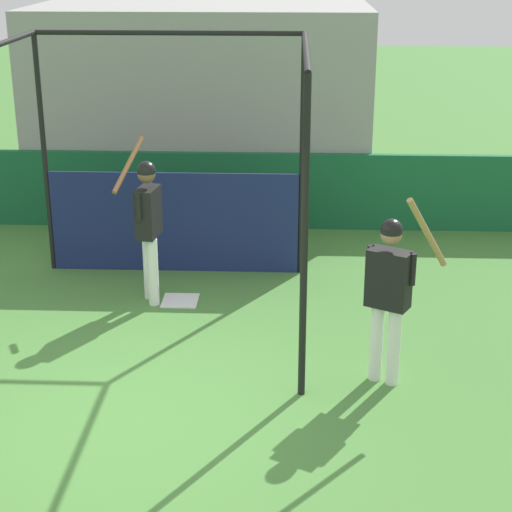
{
  "coord_description": "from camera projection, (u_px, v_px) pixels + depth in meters",
  "views": [
    {
      "loc": [
        1.51,
        -6.94,
        4.21
      ],
      "look_at": [
        1.13,
        1.78,
        0.97
      ],
      "focal_mm": 60.0,
      "sensor_mm": 36.0,
      "label": 1
    }
  ],
  "objects": [
    {
      "name": "ground_plane",
      "position": [
        128.0,
        417.0,
        8.02
      ],
      "size": [
        60.0,
        60.0,
        0.0
      ],
      "primitive_type": "plane",
      "color": "#477F38"
    },
    {
      "name": "home_plate",
      "position": [
        180.0,
        300.0,
        10.59
      ],
      "size": [
        0.44,
        0.44,
        0.02
      ],
      "color": "white",
      "rests_on": "ground"
    },
    {
      "name": "player_waiting",
      "position": [
        389.0,
        286.0,
        8.31
      ],
      "size": [
        0.79,
        0.56,
        2.03
      ],
      "rotation": [
        0.0,
        0.0,
        -0.5
      ],
      "color": "white",
      "rests_on": "ground"
    },
    {
      "name": "player_batter",
      "position": [
        148.0,
        218.0,
        10.24
      ],
      "size": [
        0.56,
        0.92,
        1.94
      ],
      "rotation": [
        0.0,
        0.0,
        1.42
      ],
      "color": "white",
      "rests_on": "ground"
    },
    {
      "name": "outfield_wall",
      "position": [
        194.0,
        190.0,
        13.15
      ],
      "size": [
        24.0,
        0.12,
        1.18
      ],
      "color": "#196038",
      "rests_on": "ground"
    },
    {
      "name": "bleacher_section",
      "position": [
        206.0,
        99.0,
        14.72
      ],
      "size": [
        5.4,
        4.0,
        3.26
      ],
      "color": "#9E9E99",
      "rests_on": "ground"
    },
    {
      "name": "batting_cage",
      "position": [
        166.0,
        188.0,
        10.55
      ],
      "size": [
        3.42,
        3.37,
        3.16
      ],
      "color": "black",
      "rests_on": "ground"
    }
  ]
}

